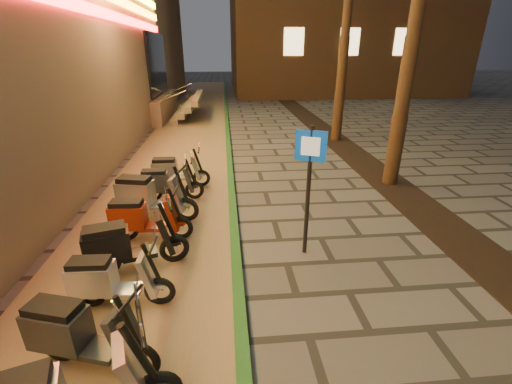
{
  "coord_description": "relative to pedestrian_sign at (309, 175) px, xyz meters",
  "views": [
    {
      "loc": [
        -1.02,
        -1.69,
        3.52
      ],
      "look_at": [
        -0.51,
        3.84,
        1.2
      ],
      "focal_mm": 24.0,
      "sensor_mm": 36.0,
      "label": 1
    }
  ],
  "objects": [
    {
      "name": "scooter_9",
      "position": [
        -3.1,
        0.75,
        -1.06
      ],
      "size": [
        1.58,
        0.55,
        1.11
      ],
      "rotation": [
        0.0,
        0.0,
        -0.05
      ],
      "color": "black",
      "rests_on": "ground"
    },
    {
      "name": "scooter_8",
      "position": [
        -3.14,
        -0.31,
        -1.03
      ],
      "size": [
        1.68,
        0.87,
        1.19
      ],
      "rotation": [
        0.0,
        0.0,
        0.29
      ],
      "color": "black",
      "rests_on": "ground"
    },
    {
      "name": "scooter_11",
      "position": [
        -2.94,
        2.67,
        -1.08
      ],
      "size": [
        1.51,
        0.53,
        1.07
      ],
      "rotation": [
        0.0,
        0.0,
        0.05
      ],
      "color": "black",
      "rests_on": "ground"
    },
    {
      "name": "green_curb",
      "position": [
        -1.29,
        6.31,
        -1.49
      ],
      "size": [
        0.18,
        60.0,
        0.1
      ],
      "primitive_type": "cube",
      "color": "#235C22",
      "rests_on": "ground"
    },
    {
      "name": "scooter_7",
      "position": [
        -3.15,
        -1.16,
        -1.09
      ],
      "size": [
        1.48,
        0.52,
        1.05
      ],
      "rotation": [
        0.0,
        0.0,
        -0.04
      ],
      "color": "black",
      "rests_on": "ground"
    },
    {
      "name": "parking_strip",
      "position": [
        -2.99,
        6.31,
        -1.54
      ],
      "size": [
        3.4,
        60.0,
        0.01
      ],
      "primitive_type": "cube",
      "color": "#8C7251",
      "rests_on": "ground"
    },
    {
      "name": "scooter_6",
      "position": [
        -3.19,
        -2.19,
        -1.05
      ],
      "size": [
        1.59,
        0.83,
        1.13
      ],
      "rotation": [
        0.0,
        0.0,
        -0.29
      ],
      "color": "black",
      "rests_on": "ground"
    },
    {
      "name": "pedestrian_sign",
      "position": [
        0.0,
        0.0,
        0.0
      ],
      "size": [
        0.49,
        0.24,
        2.38
      ],
      "rotation": [
        0.0,
        0.0,
        -0.42
      ],
      "color": "black",
      "rests_on": "ground"
    },
    {
      "name": "scooter_10",
      "position": [
        -3.14,
        1.68,
        -0.99
      ],
      "size": [
        1.8,
        0.84,
        1.27
      ],
      "rotation": [
        0.0,
        0.0,
        -0.22
      ],
      "color": "black",
      "rests_on": "ground"
    },
    {
      "name": "planting_strip",
      "position": [
        3.21,
        1.31,
        -1.53
      ],
      "size": [
        1.2,
        40.0,
        0.02
      ],
      "primitive_type": "cube",
      "color": "black",
      "rests_on": "ground"
    },
    {
      "name": "scooter_12",
      "position": [
        -2.82,
        3.55,
        -1.07
      ],
      "size": [
        1.54,
        0.54,
        1.09
      ],
      "rotation": [
        0.0,
        0.0,
        0.01
      ],
      "color": "black",
      "rests_on": "ground"
    }
  ]
}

